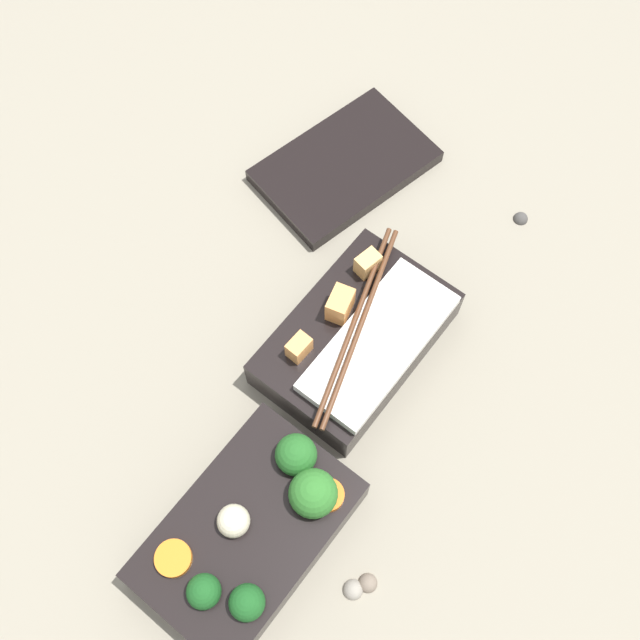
{
  "coord_description": "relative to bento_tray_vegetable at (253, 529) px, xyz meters",
  "views": [
    {
      "loc": [
        -0.14,
        -0.13,
        0.7
      ],
      "look_at": [
        0.09,
        0.05,
        0.04
      ],
      "focal_mm": 42.0,
      "sensor_mm": 36.0,
      "label": 1
    }
  ],
  "objects": [
    {
      "name": "bento_tray_rice",
      "position": [
        0.2,
        0.04,
        -0.0
      ],
      "size": [
        0.21,
        0.12,
        0.07
      ],
      "color": "black",
      "rests_on": "ground_plane"
    },
    {
      "name": "pebble_2",
      "position": [
        0.02,
        -0.1,
        -0.02
      ],
      "size": [
        0.02,
        0.02,
        0.02
      ],
      "primitive_type": "sphere",
      "color": "gray",
      "rests_on": "ground_plane"
    },
    {
      "name": "ground_plane",
      "position": [
        0.1,
        0.02,
        -0.03
      ],
      "size": [
        3.0,
        3.0,
        0.0
      ],
      "primitive_type": "plane",
      "color": "gray"
    },
    {
      "name": "bento_lid",
      "position": [
        0.37,
        0.18,
        -0.02
      ],
      "size": [
        0.21,
        0.16,
        0.02
      ],
      "primitive_type": "cube",
      "rotation": [
        0.0,
        0.0,
        -0.23
      ],
      "color": "black",
      "rests_on": "ground_plane"
    },
    {
      "name": "pebble_3",
      "position": [
        0.03,
        -0.11,
        -0.02
      ],
      "size": [
        0.02,
        0.02,
        0.02
      ],
      "primitive_type": "sphere",
      "color": "#7A6B5B",
      "rests_on": "ground_plane"
    },
    {
      "name": "pebble_1",
      "position": [
        0.44,
        -0.01,
        -0.02
      ],
      "size": [
        0.02,
        0.02,
        0.02
      ],
      "primitive_type": "sphere",
      "color": "#474442",
      "rests_on": "ground_plane"
    },
    {
      "name": "bento_tray_vegetable",
      "position": [
        0.0,
        0.0,
        0.0
      ],
      "size": [
        0.19,
        0.12,
        0.08
      ],
      "color": "black",
      "rests_on": "ground_plane"
    }
  ]
}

